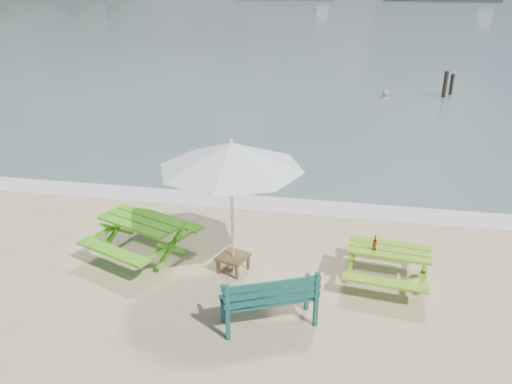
% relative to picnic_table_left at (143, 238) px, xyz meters
% --- Properties ---
extents(sea, '(300.00, 300.00, 0.00)m').
position_rel_picnic_table_left_xyz_m(sea, '(2.36, 83.25, -0.37)').
color(sea, slate).
rests_on(sea, ground).
extents(foam_strip, '(22.00, 0.90, 0.01)m').
position_rel_picnic_table_left_xyz_m(foam_strip, '(2.36, 2.85, -0.37)').
color(foam_strip, silver).
rests_on(foam_strip, ground).
extents(picnic_table_left, '(2.21, 2.31, 0.79)m').
position_rel_picnic_table_left_xyz_m(picnic_table_left, '(0.00, 0.00, 0.00)').
color(picnic_table_left, '#4DAB1A').
rests_on(picnic_table_left, ground).
extents(picnic_table_right, '(1.59, 1.73, 0.68)m').
position_rel_picnic_table_left_xyz_m(picnic_table_right, '(4.68, -0.09, -0.05)').
color(picnic_table_right, '#70A218').
rests_on(picnic_table_right, ground).
extents(park_bench, '(1.58, 1.06, 0.93)m').
position_rel_picnic_table_left_xyz_m(park_bench, '(2.78, -1.66, -0.09)').
color(park_bench, '#10423D').
rests_on(park_bench, ground).
extents(side_table, '(0.65, 0.65, 0.33)m').
position_rel_picnic_table_left_xyz_m(side_table, '(1.88, -0.25, -0.20)').
color(side_table, brown).
rests_on(side_table, ground).
extents(patio_umbrella, '(3.26, 3.26, 2.53)m').
position_rel_picnic_table_left_xyz_m(patio_umbrella, '(1.88, -0.25, 1.92)').
color(patio_umbrella, silver).
rests_on(patio_umbrella, ground).
extents(beer_bottle, '(0.07, 0.07, 0.27)m').
position_rel_picnic_table_left_xyz_m(beer_bottle, '(4.41, -0.15, 0.39)').
color(beer_bottle, '#904E14').
rests_on(beer_bottle, picnic_table_right).
extents(swimmer, '(0.70, 0.58, 1.64)m').
position_rel_picnic_table_left_xyz_m(swimmer, '(5.42, 15.38, -0.81)').
color(swimmer, tan).
rests_on(swimmer, ground).
extents(mooring_pilings, '(0.58, 0.78, 1.39)m').
position_rel_picnic_table_left_xyz_m(mooring_pilings, '(8.31, 16.42, 0.07)').
color(mooring_pilings, black).
rests_on(mooring_pilings, ground).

